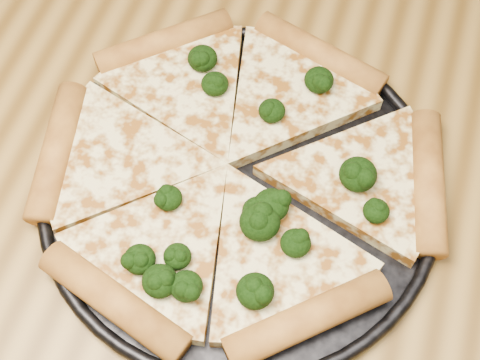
% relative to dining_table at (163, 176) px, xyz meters
% --- Properties ---
extents(ground, '(4.00, 4.00, 0.00)m').
position_rel_dining_table_xyz_m(ground, '(0.00, 0.00, -0.66)').
color(ground, brown).
rests_on(ground, ground).
extents(dining_table, '(1.20, 0.90, 0.75)m').
position_rel_dining_table_xyz_m(dining_table, '(0.00, 0.00, 0.00)').
color(dining_table, olive).
rests_on(dining_table, ground).
extents(pizza_pan, '(0.37, 0.37, 0.02)m').
position_rel_dining_table_xyz_m(pizza_pan, '(0.10, -0.04, 0.10)').
color(pizza_pan, black).
rests_on(pizza_pan, dining_table).
extents(pizza, '(0.39, 0.37, 0.03)m').
position_rel_dining_table_xyz_m(pizza, '(0.09, -0.03, 0.11)').
color(pizza, '#E6D78C').
rests_on(pizza, pizza_pan).
extents(broccoli_florets, '(0.22, 0.26, 0.03)m').
position_rel_dining_table_xyz_m(broccoli_florets, '(0.12, -0.05, 0.12)').
color(broccoli_florets, black).
rests_on(broccoli_florets, pizza).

